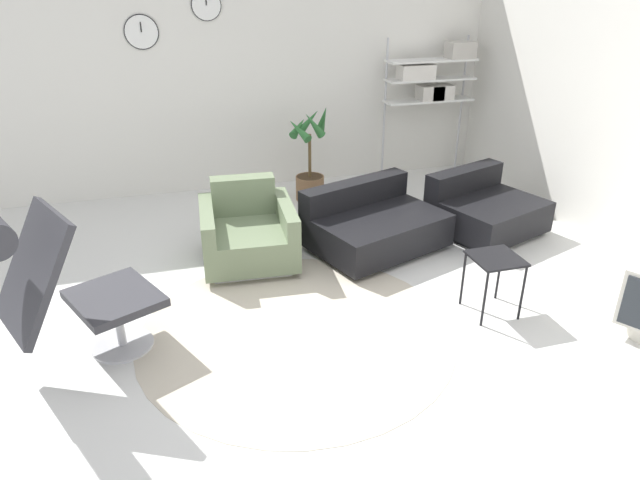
{
  "coord_description": "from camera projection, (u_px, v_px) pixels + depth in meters",
  "views": [
    {
      "loc": [
        -0.98,
        -3.69,
        2.5
      ],
      "look_at": [
        0.15,
        0.23,
        0.55
      ],
      "focal_mm": 32.0,
      "sensor_mm": 36.0,
      "label": 1
    }
  ],
  "objects": [
    {
      "name": "side_table",
      "position": [
        495.0,
        265.0,
        4.41
      ],
      "size": [
        0.37,
        0.37,
        0.49
      ],
      "color": "black",
      "rests_on": "ground_plane"
    },
    {
      "name": "shelf_unit",
      "position": [
        434.0,
        77.0,
        7.04
      ],
      "size": [
        1.13,
        0.28,
        1.75
      ],
      "color": "#BCBCC1",
      "rests_on": "ground_plane"
    },
    {
      "name": "wall_back",
      "position": [
        238.0,
        72.0,
        6.67
      ],
      "size": [
        12.0,
        0.09,
        2.8
      ],
      "color": "silver",
      "rests_on": "ground_plane"
    },
    {
      "name": "couch_low",
      "position": [
        373.0,
        226.0,
        5.55
      ],
      "size": [
        1.45,
        1.25,
        0.6
      ],
      "rotation": [
        0.0,
        0.0,
        3.48
      ],
      "color": "black",
      "rests_on": "ground_plane"
    },
    {
      "name": "potted_plant",
      "position": [
        310.0,
        166.0,
        6.65
      ],
      "size": [
        0.48,
        0.5,
        1.16
      ],
      "color": "brown",
      "rests_on": "ground_plane"
    },
    {
      "name": "round_rug",
      "position": [
        297.0,
        331.0,
        4.34
      ],
      "size": [
        2.4,
        2.4,
        0.01
      ],
      "color": "#BCB29E",
      "rests_on": "ground_plane"
    },
    {
      "name": "armchair_red",
      "position": [
        248.0,
        235.0,
        5.29
      ],
      "size": [
        0.9,
        0.93,
        0.72
      ],
      "rotation": [
        0.0,
        0.0,
        3.07
      ],
      "color": "silver",
      "rests_on": "ground_plane"
    },
    {
      "name": "couch_second",
      "position": [
        484.0,
        211.0,
        5.91
      ],
      "size": [
        1.22,
        1.17,
        0.6
      ],
      "rotation": [
        0.0,
        0.0,
        3.48
      ],
      "color": "black",
      "rests_on": "ground_plane"
    },
    {
      "name": "ground_plane",
      "position": [
        310.0,
        316.0,
        4.53
      ],
      "size": [
        12.0,
        12.0,
        0.0
      ],
      "primitive_type": "plane",
      "color": "silver"
    },
    {
      "name": "lounge_chair",
      "position": [
        48.0,
        271.0,
        3.61
      ],
      "size": [
        1.19,
        0.98,
        1.26
      ],
      "rotation": [
        0.0,
        0.0,
        -1.12
      ],
      "color": "#BCBCC1",
      "rests_on": "ground_plane"
    }
  ]
}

